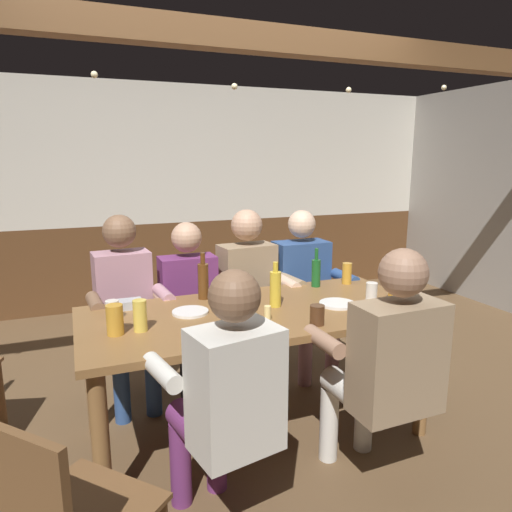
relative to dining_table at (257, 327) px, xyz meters
name	(u,v)px	position (x,y,z in m)	size (l,w,h in m)	color
ground_plane	(251,423)	(0.00, 0.10, -0.66)	(7.97, 7.97, 0.00)	brown
back_wall_upper	(160,155)	(0.00, 2.83, 0.98)	(6.64, 0.12, 1.48)	beige
back_wall_wainscot	(164,262)	(0.00, 2.83, -0.21)	(6.64, 0.12, 0.91)	brown
ceiling_beam	(231,36)	(0.00, 0.40, 1.64)	(5.97, 0.14, 0.16)	brown
dining_table	(257,327)	(0.00, 0.00, 0.00)	(1.96, 0.90, 0.76)	brown
person_0	(125,302)	(-0.66, 0.68, 0.03)	(0.52, 0.53, 1.26)	#B78493
person_1	(191,301)	(-0.22, 0.67, -0.01)	(0.53, 0.51, 1.19)	#6B2D66
person_2	(251,288)	(0.23, 0.68, 0.03)	(0.56, 0.55, 1.26)	#997F60
person_3	(304,284)	(0.66, 0.69, 0.02)	(0.55, 0.51, 1.23)	#2D4C84
person_4	(226,394)	(-0.41, -0.67, 0.00)	(0.53, 0.59, 1.21)	silver
person_5	(386,360)	(0.39, -0.67, 0.02)	(0.56, 0.54, 1.23)	#997F60
table_candle	(267,313)	(-0.01, -0.17, 0.14)	(0.04, 0.04, 0.08)	#F9E08C
condiment_caddy	(130,304)	(-0.67, 0.31, 0.12)	(0.14, 0.10, 0.05)	#B2B7BC
plate_0	(337,304)	(0.48, -0.08, 0.11)	(0.21, 0.21, 0.01)	white
plate_1	(190,312)	(-0.36, 0.09, 0.11)	(0.20, 0.20, 0.01)	white
bottle_0	(203,280)	(-0.22, 0.34, 0.22)	(0.07, 0.07, 0.29)	#593314
bottle_1	(316,272)	(0.56, 0.33, 0.20)	(0.06, 0.06, 0.26)	#195923
bottle_2	(275,288)	(0.13, 0.03, 0.21)	(0.07, 0.07, 0.27)	gold
pint_glass_0	(115,320)	(-0.78, -0.08, 0.18)	(0.08, 0.08, 0.15)	gold
pint_glass_1	(140,316)	(-0.66, -0.08, 0.18)	(0.07, 0.07, 0.16)	#E5C64C
pint_glass_2	(395,292)	(0.84, -0.14, 0.16)	(0.08, 0.08, 0.11)	gold
pint_glass_3	(317,315)	(0.21, -0.33, 0.15)	(0.08, 0.08, 0.10)	#4C2D19
pint_glass_4	(347,273)	(0.79, 0.31, 0.17)	(0.07, 0.07, 0.14)	gold
pint_glass_5	(371,296)	(0.62, -0.21, 0.18)	(0.07, 0.07, 0.15)	white
pint_glass_6	(221,293)	(-0.14, 0.23, 0.15)	(0.07, 0.07, 0.10)	#4C2D19
pint_glass_7	(112,310)	(-0.78, 0.15, 0.15)	(0.07, 0.07, 0.10)	white
string_lights	(234,73)	(0.00, 0.35, 1.43)	(4.68, 0.04, 0.20)	#F9EAB2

